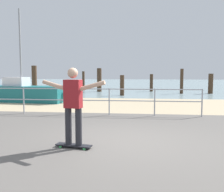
{
  "coord_description": "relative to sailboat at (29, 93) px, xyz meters",
  "views": [
    {
      "loc": [
        0.37,
        -5.8,
        1.62
      ],
      "look_at": [
        -0.52,
        2.0,
        0.9
      ],
      "focal_mm": 39.97,
      "sensor_mm": 36.0,
      "label": 1
    }
  ],
  "objects": [
    {
      "name": "skateboard",
      "position": [
        4.79,
        -8.17,
        -0.45
      ],
      "size": [
        0.82,
        0.35,
        0.08
      ],
      "color": "black",
      "rests_on": "ground"
    },
    {
      "name": "groyne_post_3",
      "position": [
        4.89,
        4.58,
        0.22
      ],
      "size": [
        0.3,
        0.3,
        1.49
      ],
      "primitive_type": "cylinder",
      "color": "#422D1E",
      "rests_on": "ground"
    },
    {
      "name": "groyne_post_1",
      "position": [
        0.35,
        11.91,
        0.39
      ],
      "size": [
        0.26,
        0.26,
        1.82
      ],
      "primitive_type": "cylinder",
      "color": "#422D1E",
      "rests_on": "ground"
    },
    {
      "name": "beach_strip",
      "position": [
        5.84,
        -0.49,
        -0.52
      ],
      "size": [
        24.0,
        6.0,
        0.04
      ],
      "primitive_type": "cube",
      "color": "tan",
      "rests_on": "ground"
    },
    {
      "name": "groyne_post_6",
      "position": [
        11.7,
        7.08,
        0.27
      ],
      "size": [
        0.37,
        0.37,
        1.59
      ],
      "primitive_type": "cylinder",
      "color": "#422D1E",
      "rests_on": "ground"
    },
    {
      "name": "groyne_post_4",
      "position": [
        7.16,
        8.93,
        0.25
      ],
      "size": [
        0.28,
        0.28,
        1.55
      ],
      "primitive_type": "cylinder",
      "color": "#422D1E",
      "rests_on": "ground"
    },
    {
      "name": "skateboarder",
      "position": [
        4.79,
        -8.17,
        0.5
      ],
      "size": [
        1.44,
        0.36,
        1.65
      ],
      "color": "#26262B",
      "rests_on": "skateboard"
    },
    {
      "name": "groyne_post_5",
      "position": [
        9.43,
        6.84,
        0.46
      ],
      "size": [
        0.25,
        0.25,
        1.97
      ],
      "primitive_type": "cylinder",
      "color": "#422D1E",
      "rests_on": "ground"
    },
    {
      "name": "railing_fence",
      "position": [
        3.3,
        -3.89,
        0.18
      ],
      "size": [
        10.37,
        0.05,
        1.05
      ],
      "color": "#9EA0A5",
      "rests_on": "ground"
    },
    {
      "name": "sea_surface",
      "position": [
        5.84,
        27.51,
        -0.52
      ],
      "size": [
        72.0,
        50.0,
        0.04
      ],
      "primitive_type": "cube",
      "color": "#849EA3",
      "rests_on": "ground"
    },
    {
      "name": "ground_plane",
      "position": [
        5.84,
        -8.49,
        -0.52
      ],
      "size": [
        24.0,
        10.0,
        0.04
      ],
      "primitive_type": "cube",
      "color": "#605B56",
      "rests_on": "ground"
    },
    {
      "name": "groyne_post_2",
      "position": [
        2.62,
        8.21,
        0.51
      ],
      "size": [
        0.4,
        0.4,
        2.06
      ],
      "primitive_type": "cylinder",
      "color": "#422D1E",
      "rests_on": "ground"
    },
    {
      "name": "sailboat",
      "position": [
        0.0,
        0.0,
        0.0
      ],
      "size": [
        5.04,
        1.88,
        5.15
      ],
      "color": "#19666B",
      "rests_on": "ground"
    },
    {
      "name": "groyne_post_0",
      "position": [
        -1.92,
        5.09,
        0.58
      ],
      "size": [
        0.38,
        0.38,
        2.2
      ],
      "primitive_type": "cylinder",
      "color": "#422D1E",
      "rests_on": "ground"
    }
  ]
}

